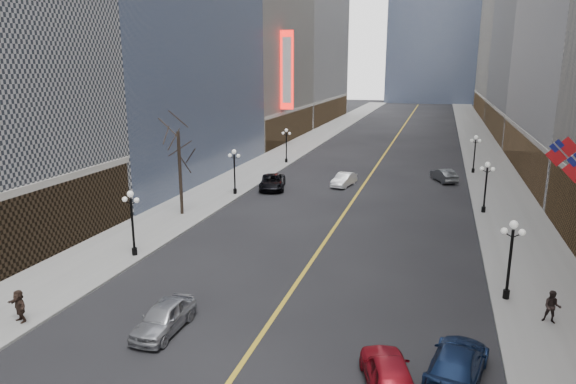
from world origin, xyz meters
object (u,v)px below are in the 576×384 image
Objects in this scene: streetlamp_east_3 at (475,150)px; car_nb_near at (164,317)px; streetlamp_east_1 at (511,252)px; streetlamp_east_2 at (486,182)px; streetlamp_west_1 at (132,216)px; streetlamp_west_3 at (286,142)px; streetlamp_west_2 at (234,167)px; car_sb_mid at (389,374)px; car_sb_near at (457,363)px; car_sb_far at (444,175)px; car_nb_mid at (344,180)px; car_nb_far at (272,182)px.

streetlamp_east_3 reaches higher than car_nb_near.
streetlamp_east_2 is at bearing 90.00° from streetlamp_east_1.
streetlamp_west_1 is 1.04× the size of car_nb_near.
streetlamp_west_2 is at bearing -90.00° from streetlamp_west_3.
car_sb_near is at bearing -165.14° from car_sb_mid.
car_nb_near is at bearing -25.90° from car_sb_mid.
streetlamp_east_2 is 13.15m from car_sb_far.
streetlamp_west_1 is at bearing -90.00° from streetlamp_west_2.
car_nb_mid is (-13.80, 7.12, -2.19)m from streetlamp_east_2.
streetlamp_west_1 is 0.98× the size of car_sb_mid.
car_sb_mid reaches higher than car_nb_near.
streetlamp_west_1 is (-23.60, -18.00, 0.00)m from streetlamp_east_2.
streetlamp_east_2 is at bearing -117.78° from car_sb_mid.
car_nb_far is at bearing 170.17° from streetlamp_east_2.
car_sb_far is (-3.41, -5.49, -2.17)m from streetlamp_east_3.
streetlamp_east_2 is 1.00× the size of streetlamp_west_2.
car_nb_near is 13.72m from car_sb_near.
streetlamp_west_3 is 49.65m from car_sb_mid.
streetlamp_east_1 is 1.02× the size of car_sb_far.
streetlamp_west_2 reaches higher than car_sb_mid.
streetlamp_west_1 is at bearing -142.67° from streetlamp_east_2.
car_sb_mid is (-5.43, -28.16, -2.11)m from streetlamp_east_2.
streetlamp_west_1 reaches higher than car_sb_far.
car_sb_mid reaches higher than car_nb_mid.
streetlamp_west_2 is 27.42m from car_nb_near.
streetlamp_east_2 and streetlamp_west_2 have the same top height.
streetlamp_east_1 is 0.82× the size of car_nb_far.
streetlamp_west_1 is 27.05m from car_nb_mid.
car_nb_mid is (2.72, 33.52, -0.03)m from car_nb_near.
streetlamp_west_1 is 1.05× the size of car_nb_mid.
streetlamp_east_1 is at bearing -56.75° from streetlamp_west_3.
car_sb_mid reaches higher than car_sb_far.
car_sb_mid is at bearing 42.65° from car_sb_near.
car_nb_mid is (-13.80, -10.88, -2.19)m from streetlamp_east_3.
car_sb_far is at bearing 105.26° from streetlamp_east_2.
car_sb_near is (20.80, -8.54, -2.15)m from streetlamp_west_1.
streetlamp_west_2 is (-23.60, 18.00, 0.00)m from streetlamp_east_1.
streetlamp_east_3 is 1.00× the size of streetlamp_west_1.
streetlamp_west_2 reaches higher than car_nb_mid.
car_nb_far is (-20.80, 21.60, -2.14)m from streetlamp_east_1.
car_sb_far is (-3.41, 30.51, -2.17)m from streetlamp_east_1.
streetlamp_west_1 is at bearing 130.15° from car_nb_near.
streetlamp_west_1 reaches higher than car_nb_near.
car_nb_near is 0.94× the size of car_sb_mid.
car_sb_far is (10.39, 5.39, 0.02)m from car_nb_mid.
streetlamp_west_2 is at bearing 8.13° from car_sb_far.
car_nb_mid is at bearing -93.52° from car_sb_mid.
car_sb_mid is (-5.43, -46.16, -2.11)m from streetlamp_east_3.
car_nb_near is at bearing -49.87° from streetlamp_west_1.
streetlamp_east_3 is 6.82m from car_sb_far.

